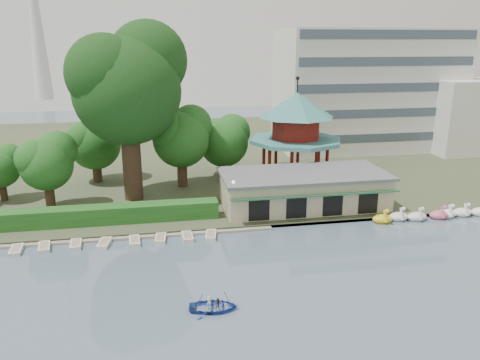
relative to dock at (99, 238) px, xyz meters
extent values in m
plane|color=slate|center=(12.00, -17.20, -0.12)|extent=(220.00, 220.00, 0.00)
cube|color=#424930|center=(12.00, 34.80, 0.08)|extent=(220.00, 70.00, 0.40)
cube|color=gray|center=(12.00, 0.10, 0.03)|extent=(220.00, 0.60, 0.30)
cube|color=gray|center=(0.00, 0.00, 0.00)|extent=(34.00, 1.60, 0.24)
cube|color=#BAAD8B|center=(22.00, 4.80, 2.08)|extent=(18.00, 8.00, 3.60)
cube|color=#595B5E|center=(22.00, 4.80, 4.03)|extent=(18.60, 8.60, 0.30)
cube|color=#194C2D|center=(22.00, 0.50, 2.88)|extent=(18.00, 1.59, 0.45)
cylinder|color=#BAAD8B|center=(24.00, 14.80, 0.88)|extent=(10.40, 10.40, 1.20)
cylinder|color=teal|center=(24.00, 14.80, 5.73)|extent=(12.40, 12.40, 0.50)
cylinder|color=maroon|center=(24.00, 14.80, 7.38)|extent=(6.40, 6.40, 2.80)
cone|color=teal|center=(24.00, 14.80, 10.38)|extent=(10.00, 10.00, 3.20)
cylinder|color=black|center=(24.00, 14.80, 12.88)|extent=(0.16, 0.16, 1.80)
cube|color=silver|center=(42.00, 32.80, 10.28)|extent=(30.00, 14.00, 20.00)
cube|color=silver|center=(58.00, 26.80, 6.28)|extent=(14.00, 10.00, 12.00)
cone|color=silver|center=(-30.00, 122.80, 29.88)|extent=(6.00, 6.00, 60.00)
cube|color=#235C1E|center=(-3.00, 3.30, 1.18)|extent=(30.00, 2.00, 1.80)
cylinder|color=black|center=(13.50, 1.80, 2.28)|extent=(0.12, 0.12, 4.00)
sphere|color=beige|center=(13.50, 1.80, 4.38)|extent=(0.36, 0.36, 0.36)
cylinder|color=#3A281C|center=(3.00, 10.80, 5.37)|extent=(2.18, 2.18, 10.18)
sphere|color=#173D13|center=(3.00, 10.80, 12.91)|extent=(12.11, 12.11, 12.11)
sphere|color=#173D13|center=(5.42, 12.62, 16.16)|extent=(9.08, 9.08, 9.08)
sphere|color=#173D13|center=(0.88, 9.59, 14.94)|extent=(8.47, 8.47, 8.47)
cylinder|color=#3A281C|center=(-6.00, 8.80, 2.34)|extent=(1.04, 1.04, 4.11)
sphere|color=#235C1E|center=(-6.00, 8.80, 5.38)|extent=(5.75, 5.75, 5.75)
sphere|color=#235C1E|center=(-4.85, 9.66, 6.70)|extent=(4.31, 4.31, 4.31)
sphere|color=#235C1E|center=(-7.01, 8.22, 6.20)|extent=(4.03, 4.03, 4.03)
cylinder|color=#3A281C|center=(-12.00, 12.80, 1.86)|extent=(0.81, 0.81, 3.15)
sphere|color=#235C1E|center=(-12.00, 12.80, 4.19)|extent=(4.52, 4.52, 4.52)
sphere|color=#235C1E|center=(-11.10, 13.48, 5.20)|extent=(3.39, 3.39, 3.39)
cylinder|color=#3A281C|center=(9.00, 14.80, 2.74)|extent=(1.28, 1.28, 4.93)
sphere|color=#235C1E|center=(9.00, 14.80, 6.39)|extent=(7.09, 7.09, 7.09)
sphere|color=#235C1E|center=(10.42, 15.86, 7.97)|extent=(5.32, 5.32, 5.32)
sphere|color=#235C1E|center=(7.76, 14.09, 7.38)|extent=(4.96, 4.96, 4.96)
cylinder|color=#3A281C|center=(15.00, 18.80, 2.17)|extent=(1.21, 1.21, 3.78)
sphere|color=#235C1E|center=(15.00, 18.80, 4.97)|extent=(6.74, 6.74, 6.74)
sphere|color=#235C1E|center=(16.35, 19.81, 6.18)|extent=(5.06, 5.06, 5.06)
sphere|color=#235C1E|center=(13.82, 18.13, 5.72)|extent=(4.72, 4.72, 4.72)
cylinder|color=#3A281C|center=(-2.00, 18.80, 2.33)|extent=(1.20, 1.20, 4.10)
sphere|color=#235C1E|center=(-2.00, 18.80, 5.36)|extent=(6.64, 6.64, 6.64)
sphere|color=#235C1E|center=(-0.67, 19.80, 6.67)|extent=(4.98, 4.98, 4.98)
sphere|color=#235C1E|center=(-3.16, 18.14, 6.18)|extent=(4.65, 4.65, 4.65)
ellipsoid|color=yellow|center=(29.01, -0.74, 0.23)|extent=(2.16, 1.44, 0.99)
cylinder|color=yellow|center=(29.01, -1.29, 0.78)|extent=(0.26, 0.79, 1.29)
sphere|color=yellow|center=(29.01, -1.59, 1.43)|extent=(0.44, 0.44, 0.44)
ellipsoid|color=silver|center=(31.03, -0.42, 0.23)|extent=(2.16, 1.44, 0.99)
cylinder|color=silver|center=(31.03, -0.97, 0.78)|extent=(0.26, 0.79, 1.29)
sphere|color=silver|center=(31.03, -1.27, 1.43)|extent=(0.44, 0.44, 0.44)
ellipsoid|color=silver|center=(32.95, -0.79, 0.23)|extent=(2.16, 1.44, 0.99)
cylinder|color=silver|center=(32.95, -1.34, 0.78)|extent=(0.26, 0.79, 1.29)
sphere|color=silver|center=(32.95, -1.64, 1.43)|extent=(0.44, 0.44, 0.44)
ellipsoid|color=#D75F79|center=(35.60, -0.72, 0.23)|extent=(2.16, 1.44, 0.99)
cylinder|color=#D75F79|center=(35.60, -1.27, 0.78)|extent=(0.26, 0.79, 1.29)
sphere|color=#D75F79|center=(35.60, -1.57, 1.43)|extent=(0.44, 0.44, 0.44)
ellipsoid|color=white|center=(36.65, -0.51, 0.23)|extent=(2.16, 1.44, 0.99)
cylinder|color=white|center=(36.65, -1.06, 0.78)|extent=(0.26, 0.79, 1.29)
sphere|color=white|center=(36.65, -1.36, 1.43)|extent=(0.44, 0.44, 0.44)
ellipsoid|color=white|center=(38.55, -0.47, 0.23)|extent=(2.16, 1.44, 0.99)
cylinder|color=white|center=(38.55, -1.02, 0.78)|extent=(0.26, 0.79, 1.29)
sphere|color=white|center=(38.55, -1.32, 1.43)|extent=(0.44, 0.44, 0.44)
cube|color=silver|center=(-7.07, -1.57, 0.06)|extent=(1.16, 2.37, 0.36)
cube|color=silver|center=(-4.72, -1.34, 0.06)|extent=(1.38, 2.44, 0.36)
cube|color=silver|center=(-1.95, -1.22, 0.06)|extent=(1.16, 2.37, 0.36)
cube|color=silver|center=(0.65, -1.46, 0.06)|extent=(1.35, 2.43, 0.36)
cube|color=silver|center=(3.42, -1.42, 0.06)|extent=(1.16, 2.36, 0.36)
cube|color=silver|center=(5.86, -1.22, 0.06)|extent=(1.20, 2.38, 0.36)
cube|color=silver|center=(8.44, -1.30, 0.06)|extent=(1.14, 2.36, 0.36)
cube|color=silver|center=(10.72, -1.33, 0.06)|extent=(1.38, 2.44, 0.36)
imported|color=#2A49A4|center=(9.35, -14.32, 0.39)|extent=(5.27, 4.05, 1.01)
imported|color=white|center=(9.05, -14.12, 0.46)|extent=(0.38, 0.27, 0.96)
imported|color=#303047|center=(9.65, -14.52, 0.44)|extent=(0.49, 0.40, 0.93)
cylinder|color=#3A281C|center=(8.15, -14.32, 0.23)|extent=(0.94, 0.29, 2.01)
cylinder|color=#3A281C|center=(10.55, -14.32, 0.23)|extent=(0.94, 0.29, 2.01)
camera|label=1|loc=(5.95, -43.41, 18.16)|focal=35.00mm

